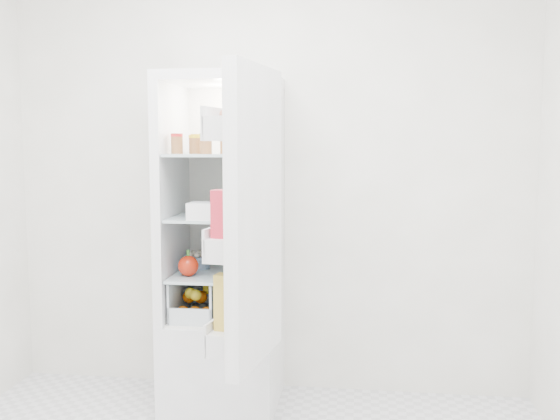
# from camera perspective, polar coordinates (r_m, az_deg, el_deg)

# --- Properties ---
(room_walls) EXTENTS (3.02, 3.02, 2.61)m
(room_walls) POSITION_cam_1_polar(r_m,az_deg,el_deg) (2.14, -7.34, 10.10)
(room_walls) COLOR beige
(room_walls) RESTS_ON ground
(refrigerator) EXTENTS (0.60, 0.60, 1.80)m
(refrigerator) POSITION_cam_1_polar(r_m,az_deg,el_deg) (3.48, -5.06, -6.79)
(refrigerator) COLOR silver
(refrigerator) RESTS_ON ground
(shelf_low) EXTENTS (0.49, 0.53, 0.01)m
(shelf_low) POSITION_cam_1_polar(r_m,az_deg,el_deg) (3.40, -5.30, -5.79)
(shelf_low) COLOR #ACC3C9
(shelf_low) RESTS_ON refrigerator
(shelf_mid) EXTENTS (0.49, 0.53, 0.02)m
(shelf_mid) POSITION_cam_1_polar(r_m,az_deg,el_deg) (3.35, -5.35, -0.60)
(shelf_mid) COLOR #ACC3C9
(shelf_mid) RESTS_ON refrigerator
(shelf_top) EXTENTS (0.49, 0.53, 0.02)m
(shelf_top) POSITION_cam_1_polar(r_m,az_deg,el_deg) (3.33, -5.41, 5.05)
(shelf_top) COLOR #ACC3C9
(shelf_top) RESTS_ON refrigerator
(crisper_left) EXTENTS (0.23, 0.46, 0.22)m
(crisper_left) POSITION_cam_1_polar(r_m,az_deg,el_deg) (3.46, -7.27, -7.82)
(crisper_left) COLOR silver
(crisper_left) RESTS_ON refrigerator
(crisper_right) EXTENTS (0.23, 0.46, 0.22)m
(crisper_right) POSITION_cam_1_polar(r_m,az_deg,el_deg) (3.41, -3.25, -8.00)
(crisper_right) COLOR silver
(crisper_right) RESTS_ON refrigerator
(condiment_jars) EXTENTS (0.46, 0.34, 0.08)m
(condiment_jars) POSITION_cam_1_polar(r_m,az_deg,el_deg) (3.28, -5.81, 5.90)
(condiment_jars) COLOR #B21919
(condiment_jars) RESTS_ON shelf_top
(squeeze_bottle) EXTENTS (0.07, 0.07, 0.19)m
(squeeze_bottle) POSITION_cam_1_polar(r_m,az_deg,el_deg) (3.34, -1.62, 6.85)
(squeeze_bottle) COLOR white
(squeeze_bottle) RESTS_ON shelf_top
(tub_white) EXTENTS (0.14, 0.14, 0.09)m
(tub_white) POSITION_cam_1_polar(r_m,az_deg,el_deg) (3.17, -7.12, -0.08)
(tub_white) COLOR white
(tub_white) RESTS_ON shelf_mid
(tin_red) EXTENTS (0.11, 0.11, 0.06)m
(tin_red) POSITION_cam_1_polar(r_m,az_deg,el_deg) (3.12, -4.72, -0.39)
(tin_red) COLOR red
(tin_red) RESTS_ON shelf_mid
(tub_green) EXTENTS (0.10, 0.14, 0.08)m
(tub_green) POSITION_cam_1_polar(r_m,az_deg,el_deg) (3.50, -2.27, 0.47)
(tub_green) COLOR #3B814A
(tub_green) RESTS_ON shelf_mid
(red_cabbage) EXTENTS (0.17, 0.17, 0.17)m
(red_cabbage) POSITION_cam_1_polar(r_m,az_deg,el_deg) (3.38, -2.80, -4.22)
(red_cabbage) COLOR #4E1C53
(red_cabbage) RESTS_ON shelf_low
(bell_pepper) EXTENTS (0.11, 0.11, 0.11)m
(bell_pepper) POSITION_cam_1_polar(r_m,az_deg,el_deg) (3.31, -8.38, -5.08)
(bell_pepper) COLOR red
(bell_pepper) RESTS_ON shelf_low
(mushroom_bowl) EXTENTS (0.19, 0.19, 0.07)m
(mushroom_bowl) POSITION_cam_1_polar(r_m,az_deg,el_deg) (3.51, -7.65, -4.76)
(mushroom_bowl) COLOR #97B9E1
(mushroom_bowl) RESTS_ON shelf_low
(salad_bag) EXTENTS (0.10, 0.10, 0.10)m
(salad_bag) POSITION_cam_1_polar(r_m,az_deg,el_deg) (3.15, -2.86, -5.63)
(salad_bag) COLOR beige
(salad_bag) RESTS_ON shelf_low
(citrus_pile) EXTENTS (0.20, 0.24, 0.16)m
(citrus_pile) POSITION_cam_1_polar(r_m,az_deg,el_deg) (3.41, -7.71, -8.37)
(citrus_pile) COLOR orange
(citrus_pile) RESTS_ON refrigerator
(veg_pile) EXTENTS (0.16, 0.30, 0.10)m
(veg_pile) POSITION_cam_1_polar(r_m,az_deg,el_deg) (3.42, -3.16, -8.78)
(veg_pile) COLOR #1B4A18
(veg_pile) RESTS_ON refrigerator
(fridge_door) EXTENTS (0.25, 0.60, 1.30)m
(fridge_door) POSITION_cam_1_polar(r_m,az_deg,el_deg) (2.74, -2.84, -1.17)
(fridge_door) COLOR silver
(fridge_door) RESTS_ON refrigerator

